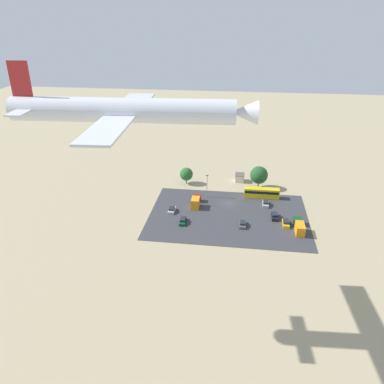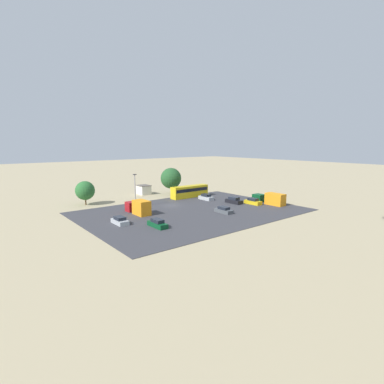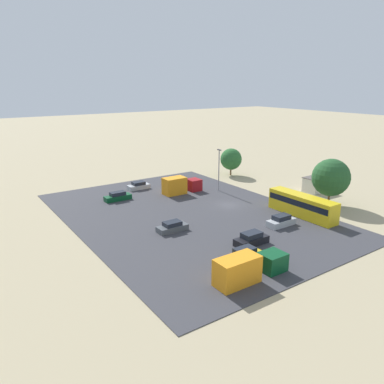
{
  "view_description": "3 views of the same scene",
  "coord_description": "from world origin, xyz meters",
  "px_view_note": "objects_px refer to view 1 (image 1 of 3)",
  "views": [
    {
      "loc": [
        -2.34,
        110.85,
        56.75
      ],
      "look_at": [
        8.38,
        30.64,
        18.2
      ],
      "focal_mm": 35.0,
      "sensor_mm": 36.0,
      "label": 1
    },
    {
      "loc": [
        42.18,
        60.81,
        15.65
      ],
      "look_at": [
        -2.47,
        5.23,
        3.9
      ],
      "focal_mm": 28.0,
      "sensor_mm": 36.0,
      "label": 2
    },
    {
      "loc": [
        -46.72,
        39.72,
        20.29
      ],
      "look_at": [
        -1.01,
        8.29,
        4.01
      ],
      "focal_mm": 35.0,
      "sensor_mm": 36.0,
      "label": 3
    }
  ],
  "objects_px": {
    "parked_car_0": "(172,210)",
    "parked_car_5": "(286,223)",
    "shed_building": "(240,178)",
    "parked_car_1": "(266,204)",
    "parked_truck_0": "(299,227)",
    "parked_truck_1": "(196,201)",
    "bus": "(262,193)",
    "parked_car_2": "(243,224)",
    "parked_car_4": "(275,216)",
    "parked_car_3": "(183,221)",
    "airplane": "(131,110)"
  },
  "relations": [
    {
      "from": "shed_building",
      "to": "parked_car_1",
      "type": "relative_size",
      "value": 0.9
    },
    {
      "from": "parked_car_2",
      "to": "parked_car_3",
      "type": "height_order",
      "value": "parked_car_3"
    },
    {
      "from": "parked_truck_1",
      "to": "parked_car_1",
      "type": "bearing_deg",
      "value": 7.79
    },
    {
      "from": "shed_building",
      "to": "parked_car_0",
      "type": "height_order",
      "value": "shed_building"
    },
    {
      "from": "bus",
      "to": "airplane",
      "type": "distance_m",
      "value": 76.22
    },
    {
      "from": "parked_car_1",
      "to": "parked_car_5",
      "type": "relative_size",
      "value": 1.0
    },
    {
      "from": "parked_car_0",
      "to": "parked_car_5",
      "type": "height_order",
      "value": "parked_car_5"
    },
    {
      "from": "bus",
      "to": "parked_car_3",
      "type": "distance_m",
      "value": 31.6
    },
    {
      "from": "bus",
      "to": "parked_car_5",
      "type": "xyz_separation_m",
      "value": [
        -6.53,
        17.95,
        -1.13
      ]
    },
    {
      "from": "shed_building",
      "to": "parked_car_1",
      "type": "height_order",
      "value": "shed_building"
    },
    {
      "from": "parked_car_1",
      "to": "parked_car_2",
      "type": "xyz_separation_m",
      "value": [
        7.27,
        14.27,
        -0.09
      ]
    },
    {
      "from": "parked_truck_0",
      "to": "airplane",
      "type": "relative_size",
      "value": 0.22
    },
    {
      "from": "parked_car_4",
      "to": "airplane",
      "type": "relative_size",
      "value": 0.12
    },
    {
      "from": "parked_car_2",
      "to": "parked_car_4",
      "type": "bearing_deg",
      "value": -148.02
    },
    {
      "from": "parked_car_2",
      "to": "parked_car_5",
      "type": "xyz_separation_m",
      "value": [
        -12.67,
        -2.18,
        0.08
      ]
    },
    {
      "from": "parked_car_3",
      "to": "parked_car_5",
      "type": "height_order",
      "value": "parked_car_5"
    },
    {
      "from": "shed_building",
      "to": "parked_car_4",
      "type": "distance_m",
      "value": 29.39
    },
    {
      "from": "parked_car_0",
      "to": "parked_car_3",
      "type": "relative_size",
      "value": 0.9
    },
    {
      "from": "parked_truck_0",
      "to": "parked_car_1",
      "type": "bearing_deg",
      "value": 120.88
    },
    {
      "from": "parked_car_4",
      "to": "airplane",
      "type": "height_order",
      "value": "airplane"
    },
    {
      "from": "shed_building",
      "to": "parked_truck_0",
      "type": "height_order",
      "value": "parked_truck_0"
    },
    {
      "from": "parked_truck_0",
      "to": "parked_car_2",
      "type": "bearing_deg",
      "value": 177.95
    },
    {
      "from": "shed_building",
      "to": "parked_car_4",
      "type": "relative_size",
      "value": 0.87
    },
    {
      "from": "parked_car_3",
      "to": "shed_building",
      "type": "bearing_deg",
      "value": -115.83
    },
    {
      "from": "bus",
      "to": "parked_truck_1",
      "type": "distance_m",
      "value": 23.27
    },
    {
      "from": "shed_building",
      "to": "parked_truck_0",
      "type": "relative_size",
      "value": 0.46
    },
    {
      "from": "parked_car_2",
      "to": "parked_car_3",
      "type": "distance_m",
      "value": 17.82
    },
    {
      "from": "parked_car_0",
      "to": "parked_car_2",
      "type": "height_order",
      "value": "parked_car_0"
    },
    {
      "from": "parked_car_5",
      "to": "parked_truck_0",
      "type": "bearing_deg",
      "value": 141.64
    },
    {
      "from": "parked_car_5",
      "to": "parked_car_2",
      "type": "bearing_deg",
      "value": 9.76
    },
    {
      "from": "parked_car_0",
      "to": "parked_car_5",
      "type": "relative_size",
      "value": 0.94
    },
    {
      "from": "shed_building",
      "to": "parked_car_5",
      "type": "xyz_separation_m",
      "value": [
        -14.19,
        31.03,
        -0.68
      ]
    },
    {
      "from": "bus",
      "to": "parked_truck_1",
      "type": "relative_size",
      "value": 1.53
    },
    {
      "from": "parked_truck_0",
      "to": "airplane",
      "type": "bearing_deg",
      "value": -133.35
    },
    {
      "from": "parked_car_4",
      "to": "parked_truck_1",
      "type": "bearing_deg",
      "value": -11.55
    },
    {
      "from": "parked_car_0",
      "to": "parked_car_3",
      "type": "xyz_separation_m",
      "value": [
        -4.53,
        6.4,
        0.03
      ]
    },
    {
      "from": "parked_car_0",
      "to": "parked_car_2",
      "type": "bearing_deg",
      "value": -14.93
    },
    {
      "from": "bus",
      "to": "parked_car_4",
      "type": "xyz_separation_m",
      "value": [
        -3.56,
        14.07,
        -1.11
      ]
    },
    {
      "from": "parked_car_0",
      "to": "airplane",
      "type": "bearing_deg",
      "value": -86.81
    },
    {
      "from": "bus",
      "to": "parked_truck_0",
      "type": "relative_size",
      "value": 1.31
    },
    {
      "from": "parked_car_1",
      "to": "parked_car_4",
      "type": "height_order",
      "value": "parked_car_4"
    },
    {
      "from": "parked_car_3",
      "to": "parked_truck_1",
      "type": "height_order",
      "value": "parked_truck_1"
    },
    {
      "from": "parked_car_1",
      "to": "parked_truck_1",
      "type": "distance_m",
      "value": 22.83
    },
    {
      "from": "parked_car_2",
      "to": "parked_car_5",
      "type": "relative_size",
      "value": 0.97
    },
    {
      "from": "parked_car_0",
      "to": "parked_truck_1",
      "type": "height_order",
      "value": "parked_truck_1"
    },
    {
      "from": "parked_car_4",
      "to": "parked_truck_0",
      "type": "bearing_deg",
      "value": 134.19
    },
    {
      "from": "parked_car_0",
      "to": "parked_car_2",
      "type": "relative_size",
      "value": 0.97
    },
    {
      "from": "parked_truck_0",
      "to": "parked_truck_1",
      "type": "height_order",
      "value": "parked_truck_1"
    },
    {
      "from": "parked_car_2",
      "to": "parked_truck_1",
      "type": "relative_size",
      "value": 0.57
    },
    {
      "from": "parked_car_0",
      "to": "airplane",
      "type": "height_order",
      "value": "airplane"
    }
  ]
}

